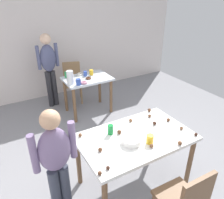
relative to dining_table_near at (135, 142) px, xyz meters
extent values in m
plane|color=gray|center=(0.06, 0.06, -0.66)|extent=(6.40, 6.40, 0.00)
cube|color=silver|center=(0.06, 3.26, 0.64)|extent=(6.40, 0.10, 2.60)
cube|color=white|center=(0.00, 0.00, 0.07)|extent=(1.34, 0.82, 0.04)
cylinder|color=brown|center=(0.61, -0.35, -0.30)|extent=(0.06, 0.06, 0.71)
cylinder|color=brown|center=(-0.61, 0.35, -0.30)|extent=(0.06, 0.06, 0.71)
cylinder|color=brown|center=(0.61, 0.35, -0.30)|extent=(0.06, 0.06, 0.71)
cube|color=silver|center=(0.28, 2.03, 0.07)|extent=(0.90, 0.63, 0.04)
cylinder|color=brown|center=(-0.11, 1.77, -0.30)|extent=(0.06, 0.06, 0.71)
cylinder|color=brown|center=(0.67, 1.77, -0.30)|extent=(0.06, 0.06, 0.71)
cylinder|color=brown|center=(-0.11, 2.28, -0.30)|extent=(0.06, 0.06, 0.71)
cylinder|color=brown|center=(0.67, 2.28, -0.30)|extent=(0.06, 0.06, 0.71)
cube|color=brown|center=(0.04, -0.71, -0.23)|extent=(0.41, 0.41, 0.04)
cube|color=brown|center=(0.03, -0.89, 0.00)|extent=(0.38, 0.05, 0.42)
cylinder|color=brown|center=(0.21, -0.55, -0.45)|extent=(0.04, 0.04, 0.41)
cube|color=olive|center=(0.18, 2.62, -0.23)|extent=(0.51, 0.51, 0.04)
cube|color=olive|center=(0.24, 2.79, 0.00)|extent=(0.37, 0.16, 0.42)
cylinder|color=olive|center=(0.29, 2.41, -0.45)|extent=(0.04, 0.04, 0.41)
cylinder|color=olive|center=(-0.03, 2.51, -0.45)|extent=(0.04, 0.04, 0.41)
cylinder|color=olive|center=(0.40, 2.73, -0.45)|extent=(0.04, 0.04, 0.41)
cylinder|color=olive|center=(0.07, 2.84, -0.45)|extent=(0.04, 0.04, 0.41)
cylinder|color=#383D4C|center=(-1.00, 0.01, -0.31)|extent=(0.11, 0.11, 0.69)
cylinder|color=#383D4C|center=(-0.89, 0.02, -0.31)|extent=(0.11, 0.11, 0.69)
ellipsoid|color=slate|center=(-0.95, 0.01, 0.27)|extent=(0.33, 0.22, 0.49)
sphere|color=tan|center=(-0.95, 0.01, 0.61)|extent=(0.19, 0.19, 0.19)
cylinder|color=slate|center=(-1.14, 0.00, 0.31)|extent=(0.07, 0.07, 0.42)
cylinder|color=slate|center=(-0.76, 0.02, 0.31)|extent=(0.07, 0.07, 0.42)
cylinder|color=#28282D|center=(-0.22, 2.67, -0.27)|extent=(0.11, 0.11, 0.78)
cylinder|color=#28282D|center=(-0.33, 2.66, -0.27)|extent=(0.11, 0.11, 0.78)
ellipsoid|color=#4C5175|center=(-0.27, 2.67, 0.40)|extent=(0.34, 0.24, 0.55)
sphere|color=beige|center=(-0.27, 2.67, 0.78)|extent=(0.21, 0.21, 0.21)
cylinder|color=#4C5175|center=(-0.08, 2.69, 0.44)|extent=(0.08, 0.08, 0.47)
cylinder|color=#4C5175|center=(-0.46, 2.64, 0.44)|extent=(0.08, 0.08, 0.47)
cylinder|color=white|center=(-0.12, -0.08, 0.12)|extent=(0.22, 0.22, 0.07)
cylinder|color=#198438|center=(-0.23, 0.19, 0.15)|extent=(0.07, 0.07, 0.12)
cube|color=silver|center=(0.22, -0.04, 0.09)|extent=(0.17, 0.02, 0.01)
cylinder|color=yellow|center=(0.07, -0.18, 0.14)|extent=(0.08, 0.08, 0.11)
sphere|color=brown|center=(0.03, -0.25, 0.11)|extent=(0.04, 0.04, 0.04)
sphere|color=brown|center=(0.57, -0.17, 0.11)|extent=(0.04, 0.04, 0.04)
sphere|color=brown|center=(0.13, 0.29, 0.11)|extent=(0.04, 0.04, 0.04)
sphere|color=brown|center=(-0.48, -0.03, 0.11)|extent=(0.05, 0.05, 0.05)
sphere|color=#3D2319|center=(-0.54, -0.30, 0.11)|extent=(0.04, 0.04, 0.04)
sphere|color=brown|center=(0.50, 0.38, 0.11)|extent=(0.05, 0.05, 0.05)
sphere|color=brown|center=(-0.57, 0.32, 0.11)|extent=(0.04, 0.04, 0.04)
sphere|color=brown|center=(-0.64, -0.32, 0.11)|extent=(0.04, 0.04, 0.04)
sphere|color=brown|center=(0.41, 0.26, 0.11)|extent=(0.04, 0.04, 0.04)
sphere|color=#3D2319|center=(0.62, -0.35, 0.11)|extent=(0.04, 0.04, 0.04)
sphere|color=brown|center=(0.56, 0.05, 0.11)|extent=(0.04, 0.04, 0.04)
sphere|color=#3D2319|center=(0.35, 0.08, 0.11)|extent=(0.05, 0.05, 0.05)
sphere|color=brown|center=(0.33, -0.37, 0.11)|extent=(0.05, 0.05, 0.05)
sphere|color=brown|center=(-0.14, 0.14, 0.12)|extent=(0.05, 0.05, 0.05)
cylinder|color=white|center=(-0.10, 1.91, 0.21)|extent=(0.12, 0.12, 0.24)
cylinder|color=#3351B2|center=(0.00, 1.78, 0.15)|extent=(0.09, 0.09, 0.11)
cylinder|color=green|center=(-0.06, 2.25, 0.15)|extent=(0.07, 0.07, 0.11)
cylinder|color=yellow|center=(0.42, 2.13, 0.14)|extent=(0.08, 0.08, 0.11)
cylinder|color=#3351B2|center=(0.29, 2.14, 0.14)|extent=(0.07, 0.07, 0.10)
torus|color=brown|center=(-0.05, 2.09, 0.11)|extent=(0.12, 0.12, 0.04)
torus|color=pink|center=(0.11, 1.79, 0.11)|extent=(0.13, 0.13, 0.04)
torus|color=brown|center=(0.28, 1.96, 0.11)|extent=(0.11, 0.11, 0.03)
torus|color=white|center=(0.08, 1.97, 0.11)|extent=(0.12, 0.12, 0.04)
torus|color=white|center=(0.21, 2.23, 0.11)|extent=(0.13, 0.13, 0.04)
camera|label=1|loc=(-1.29, -1.68, 1.64)|focal=35.02mm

